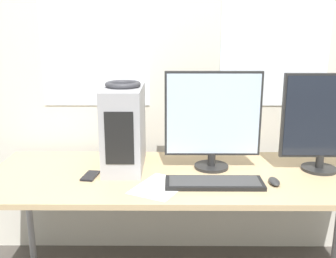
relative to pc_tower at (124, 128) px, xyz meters
name	(u,v)px	position (x,y,z in m)	size (l,w,h in m)	color
wall_back	(184,48)	(0.34, 0.40, 0.41)	(8.00, 0.07, 2.70)	beige
desk	(186,182)	(0.34, -0.11, -0.27)	(2.12, 0.76, 0.72)	tan
pc_tower	(124,128)	(0.00, 0.00, 0.00)	(0.21, 0.42, 0.45)	#9E9EA3
headphones	(123,84)	(0.00, 0.00, 0.24)	(0.19, 0.19, 0.03)	#333338
monitor_main	(213,118)	(0.48, -0.02, 0.06)	(0.52, 0.19, 0.54)	black
monitor_right_near	(324,121)	(1.07, -0.05, 0.05)	(0.45, 0.19, 0.53)	black
keyboard	(214,183)	(0.47, -0.26, -0.21)	(0.48, 0.16, 0.02)	black
mouse	(274,181)	(0.77, -0.25, -0.21)	(0.05, 0.11, 0.03)	#2D2D2D
cell_phone	(90,176)	(-0.17, -0.15, -0.22)	(0.09, 0.15, 0.01)	black
paper_sheet_left	(160,186)	(0.20, -0.28, -0.22)	(0.32, 0.36, 0.00)	white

